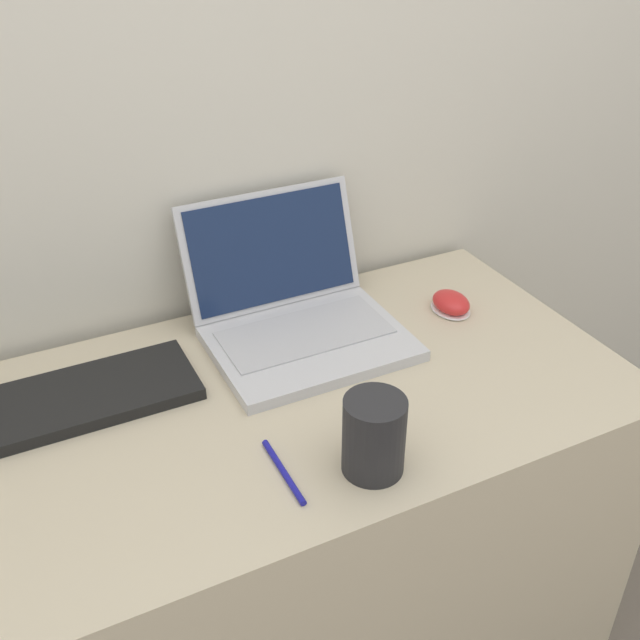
{
  "coord_description": "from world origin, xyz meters",
  "views": [
    {
      "loc": [
        -0.38,
        -0.57,
        1.47
      ],
      "look_at": [
        0.08,
        0.35,
        0.82
      ],
      "focal_mm": 42.0,
      "sensor_mm": 36.0,
      "label": 1
    }
  ],
  "objects": [
    {
      "name": "desk",
      "position": [
        0.0,
        0.3,
        0.37
      ],
      "size": [
        1.08,
        0.59,
        0.75
      ],
      "color": "beige",
      "rests_on": "ground_plane"
    },
    {
      "name": "drink_cup",
      "position": [
        0.03,
        0.09,
        0.8
      ],
      "size": [
        0.09,
        0.09,
        0.12
      ],
      "color": "#232326",
      "rests_on": "desk"
    },
    {
      "name": "computer_mouse",
      "position": [
        0.37,
        0.39,
        0.76
      ],
      "size": [
        0.07,
        0.09,
        0.04
      ],
      "color": "white",
      "rests_on": "desk"
    },
    {
      "name": "wall_back",
      "position": [
        0.0,
        0.63,
        1.25
      ],
      "size": [
        7.0,
        0.04,
        2.5
      ],
      "color": "silver",
      "rests_on": "ground_plane"
    },
    {
      "name": "laptop",
      "position": [
        0.08,
        0.45,
        0.79
      ],
      "size": [
        0.33,
        0.32,
        0.22
      ],
      "color": "silver",
      "rests_on": "desk"
    },
    {
      "name": "pen",
      "position": [
        -0.09,
        0.13,
        0.75
      ],
      "size": [
        0.01,
        0.13,
        0.01
      ],
      "color": "#191999",
      "rests_on": "desk"
    },
    {
      "name": "external_keyboard",
      "position": [
        -0.34,
        0.42,
        0.76
      ],
      "size": [
        0.42,
        0.15,
        0.02
      ],
      "color": "black",
      "rests_on": "desk"
    }
  ]
}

